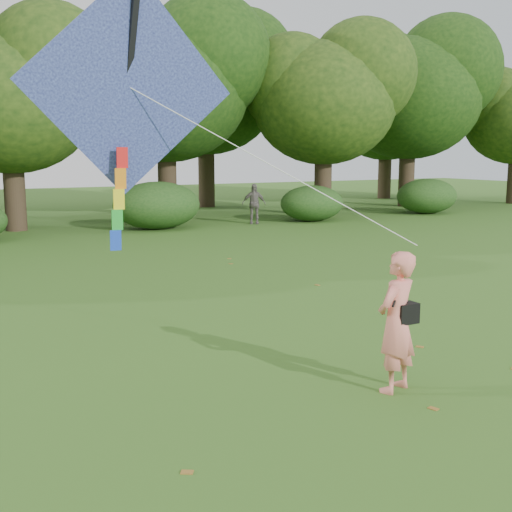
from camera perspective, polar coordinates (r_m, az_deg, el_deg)
name	(u,v)px	position (r m, az deg, el deg)	size (l,w,h in m)	color
ground	(403,382)	(8.92, 12.94, -10.82)	(100.00, 100.00, 0.00)	#265114
man_kite_flyer	(396,322)	(8.32, 12.37, -5.75)	(0.66, 0.43, 1.81)	#F28172
bystander_right	(254,204)	(27.20, -0.20, 4.66)	(1.00, 0.42, 1.71)	slate
crossbody_bag	(405,312)	(8.34, 13.14, -4.89)	(0.43, 0.20, 0.71)	black
flying_kite	(128,90)	(8.34, -11.27, 14.29)	(4.43, 2.34, 3.39)	#252FA1
tree_line	(87,93)	(30.13, -14.79, 13.85)	(54.70, 15.30, 9.48)	#3A2D1E
shrub_band	(63,212)	(24.44, -16.82, 3.75)	(39.15, 3.22, 1.88)	#264919
fallen_leaves	(289,326)	(11.36, 2.96, -6.19)	(7.68, 14.39, 0.01)	olive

